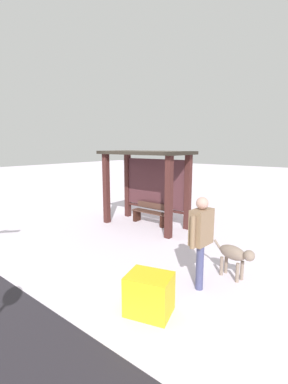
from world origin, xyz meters
The scene contains 6 objects.
ground_plane centered at (0.00, 0.00, 0.00)m, with size 60.00×60.00×0.00m, color white.
bus_shelter centered at (0.00, 0.16, 1.77)m, with size 2.99×1.52×2.49m.
bench_left_inside centered at (0.00, 0.28, 0.34)m, with size 1.36×0.35×0.71m.
person_walking centered at (3.25, -2.45, 1.03)m, with size 0.30×0.67×1.74m.
dog centered at (3.65, -1.75, 0.50)m, with size 0.92×0.39×0.70m.
grit_bin centered at (3.00, -3.71, 0.32)m, with size 0.70×0.56×0.65m, color yellow.
Camera 1 is at (5.36, -6.80, 2.65)m, focal length 24.87 mm.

